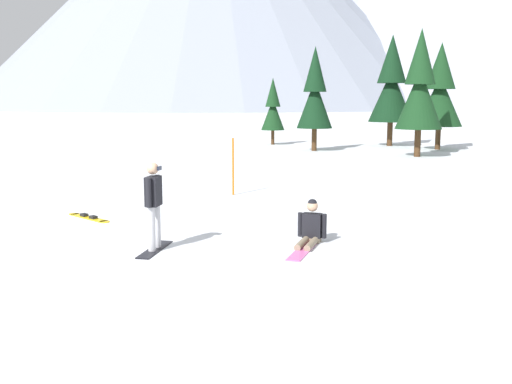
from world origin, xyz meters
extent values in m
plane|color=white|center=(0.00, 0.00, 0.00)|extent=(800.00, 800.00, 0.00)
cube|color=black|center=(0.99, 0.89, 0.01)|extent=(0.65, 1.49, 0.02)
cylinder|color=#B7B7BC|center=(0.95, 1.05, 0.47)|extent=(0.15, 0.15, 0.89)
cylinder|color=#B7B7BC|center=(1.04, 0.74, 0.47)|extent=(0.15, 0.15, 0.89)
cube|color=black|center=(0.99, 0.89, 1.21)|extent=(0.34, 0.45, 0.59)
cylinder|color=black|center=(0.93, 1.15, 1.22)|extent=(0.11, 0.11, 0.58)
cylinder|color=black|center=(1.06, 0.64, 1.22)|extent=(0.11, 0.11, 0.58)
sphere|color=tan|center=(0.99, 0.89, 1.67)|extent=(0.24, 0.24, 0.24)
cube|color=black|center=(1.13, 0.93, 1.68)|extent=(0.08, 0.17, 0.08)
cube|color=gray|center=(3.64, 2.93, 0.05)|extent=(0.39, 0.32, 0.10)
cylinder|color=gray|center=(3.80, 2.44, 0.07)|extent=(0.24, 0.81, 0.14)
cylinder|color=gray|center=(3.61, 2.42, 0.07)|extent=(0.24, 0.81, 0.14)
cube|color=pink|center=(3.76, 2.03, 0.01)|extent=(0.47, 1.55, 0.02)
cube|color=black|center=(3.64, 2.93, 0.36)|extent=(0.43, 0.29, 0.52)
cylinder|color=black|center=(3.90, 2.96, 0.36)|extent=(0.11, 0.11, 0.52)
cylinder|color=black|center=(3.38, 2.89, 0.36)|extent=(0.11, 0.11, 0.52)
sphere|color=tan|center=(3.64, 2.93, 0.78)|extent=(0.24, 0.24, 0.24)
sphere|color=black|center=(3.64, 2.93, 0.83)|extent=(0.20, 0.20, 0.20)
cube|color=yellow|center=(-2.44, 2.88, 0.01)|extent=(1.47, 0.69, 0.02)
cylinder|color=yellow|center=(-3.14, 3.11, 0.01)|extent=(0.32, 0.32, 0.02)
cylinder|color=yellow|center=(-1.75, 2.66, 0.01)|extent=(0.32, 0.32, 0.02)
cube|color=black|center=(-2.65, 2.95, 0.06)|extent=(0.23, 0.19, 0.07)
cube|color=black|center=(-2.23, 2.81, 0.06)|extent=(0.23, 0.19, 0.07)
cylinder|color=orange|center=(-0.82, 7.84, 0.91)|extent=(0.06, 0.06, 1.82)
cylinder|color=#472D19|center=(-4.10, 24.54, 0.67)|extent=(0.31, 0.31, 1.34)
cone|color=black|center=(-4.10, 24.54, 2.77)|extent=(2.10, 2.10, 2.86)
cone|color=black|center=(-4.10, 24.54, 4.77)|extent=(1.37, 1.37, 2.62)
cylinder|color=#472D19|center=(2.40, 28.66, 0.71)|extent=(0.32, 0.32, 1.41)
cone|color=#143819|center=(2.40, 28.66, 2.92)|extent=(2.74, 2.74, 3.01)
cone|color=#143819|center=(2.40, 28.66, 5.02)|extent=(1.78, 1.78, 2.75)
cylinder|color=#472D19|center=(-8.30, 27.98, 0.49)|extent=(0.22, 0.22, 0.98)
cone|color=#143819|center=(-8.30, 27.98, 2.03)|extent=(1.57, 1.57, 2.09)
cone|color=#143819|center=(-8.30, 27.98, 3.49)|extent=(1.02, 1.02, 1.92)
cylinder|color=#472D19|center=(2.13, 23.41, 0.74)|extent=(0.34, 0.34, 1.48)
cone|color=#143819|center=(2.13, 23.41, 3.05)|extent=(2.45, 2.45, 3.14)
cone|color=#143819|center=(2.13, 23.41, 5.25)|extent=(1.59, 1.59, 2.88)
cylinder|color=#472D19|center=(-0.90, 30.22, 0.79)|extent=(0.36, 0.36, 1.58)
cone|color=black|center=(-0.90, 30.22, 3.26)|extent=(2.87, 2.87, 3.36)
cone|color=black|center=(-0.90, 30.22, 5.61)|extent=(1.87, 1.87, 3.08)
camera|label=1|loc=(7.89, -8.85, 3.04)|focal=41.72mm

